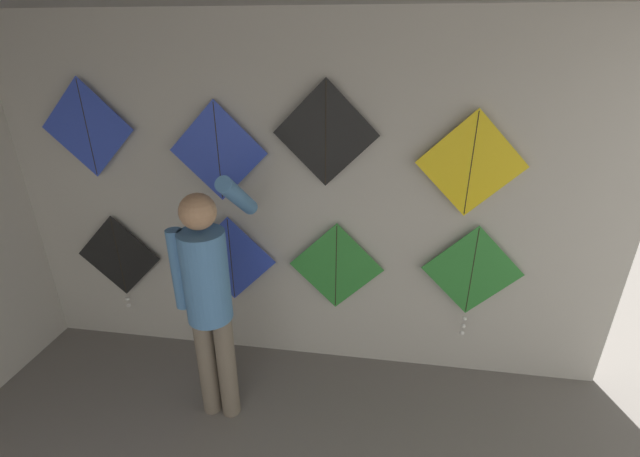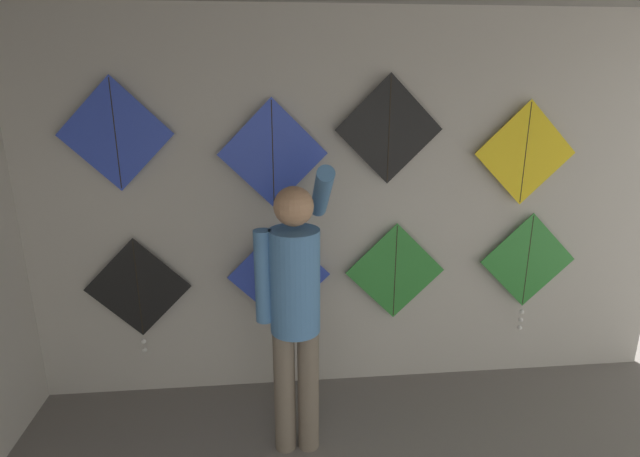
{
  "view_description": "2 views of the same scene",
  "coord_description": "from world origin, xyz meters",
  "px_view_note": "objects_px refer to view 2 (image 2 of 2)",
  "views": [
    {
      "loc": [
        0.77,
        1.13,
        2.61
      ],
      "look_at": [
        0.36,
        3.86,
        1.37
      ],
      "focal_mm": 24.0,
      "sensor_mm": 36.0,
      "label": 1
    },
    {
      "loc": [
        -0.45,
        0.68,
        2.33
      ],
      "look_at": [
        -0.14,
        3.86,
        1.37
      ],
      "focal_mm": 28.0,
      "sensor_mm": 36.0,
      "label": 2
    }
  ],
  "objects_px": {
    "kite_5": "(273,154)",
    "kite_7": "(525,153)",
    "kite_3": "(527,264)",
    "kite_6": "(389,130)",
    "kite_1": "(279,276)",
    "shopkeeper": "(295,300)",
    "kite_4": "(115,134)",
    "kite_2": "(395,271)",
    "kite_0": "(138,290)"
  },
  "relations": [
    {
      "from": "kite_2",
      "to": "shopkeeper",
      "type": "bearing_deg",
      "value": -139.74
    },
    {
      "from": "kite_2",
      "to": "kite_6",
      "type": "relative_size",
      "value": 1.0
    },
    {
      "from": "kite_6",
      "to": "kite_7",
      "type": "xyz_separation_m",
      "value": [
        1.01,
        0.0,
        -0.18
      ]
    },
    {
      "from": "kite_3",
      "to": "kite_6",
      "type": "xyz_separation_m",
      "value": [
        -1.13,
        0.0,
        1.03
      ]
    },
    {
      "from": "shopkeeper",
      "to": "kite_4",
      "type": "distance_m",
      "value": 1.61
    },
    {
      "from": "kite_2",
      "to": "kite_4",
      "type": "distance_m",
      "value": 2.18
    },
    {
      "from": "kite_0",
      "to": "kite_2",
      "type": "relative_size",
      "value": 1.18
    },
    {
      "from": "kite_5",
      "to": "kite_7",
      "type": "height_order",
      "value": "kite_5"
    },
    {
      "from": "kite_1",
      "to": "kite_6",
      "type": "height_order",
      "value": "kite_6"
    },
    {
      "from": "kite_4",
      "to": "kite_0",
      "type": "bearing_deg",
      "value": -0.69
    },
    {
      "from": "kite_2",
      "to": "kite_3",
      "type": "xyz_separation_m",
      "value": [
        1.04,
        -0.0,
        0.02
      ]
    },
    {
      "from": "shopkeeper",
      "to": "kite_2",
      "type": "xyz_separation_m",
      "value": [
        0.79,
        0.67,
        -0.11
      ]
    },
    {
      "from": "kite_1",
      "to": "kite_4",
      "type": "xyz_separation_m",
      "value": [
        -1.05,
        0.0,
        1.04
      ]
    },
    {
      "from": "kite_1",
      "to": "kite_5",
      "type": "height_order",
      "value": "kite_5"
    },
    {
      "from": "shopkeeper",
      "to": "kite_5",
      "type": "distance_m",
      "value": 1.03
    },
    {
      "from": "shopkeeper",
      "to": "kite_4",
      "type": "height_order",
      "value": "kite_4"
    },
    {
      "from": "kite_2",
      "to": "kite_4",
      "type": "bearing_deg",
      "value": 180.0
    },
    {
      "from": "kite_1",
      "to": "kite_7",
      "type": "height_order",
      "value": "kite_7"
    },
    {
      "from": "kite_0",
      "to": "kite_5",
      "type": "bearing_deg",
      "value": 0.02
    },
    {
      "from": "kite_0",
      "to": "kite_7",
      "type": "relative_size",
      "value": 1.18
    },
    {
      "from": "kite_0",
      "to": "kite_4",
      "type": "xyz_separation_m",
      "value": [
        -0.03,
        0.0,
        1.11
      ]
    },
    {
      "from": "kite_0",
      "to": "kite_1",
      "type": "height_order",
      "value": "kite_1"
    },
    {
      "from": "kite_1",
      "to": "kite_2",
      "type": "distance_m",
      "value": 0.87
    },
    {
      "from": "kite_5",
      "to": "shopkeeper",
      "type": "bearing_deg",
      "value": -80.81
    },
    {
      "from": "kite_6",
      "to": "kite_4",
      "type": "bearing_deg",
      "value": 180.0
    },
    {
      "from": "shopkeeper",
      "to": "kite_7",
      "type": "xyz_separation_m",
      "value": [
        1.7,
        0.67,
        0.76
      ]
    },
    {
      "from": "kite_0",
      "to": "kite_5",
      "type": "distance_m",
      "value": 1.39
    },
    {
      "from": "kite_1",
      "to": "kite_7",
      "type": "xyz_separation_m",
      "value": [
        1.79,
        0.0,
        0.88
      ]
    },
    {
      "from": "kite_1",
      "to": "kite_5",
      "type": "bearing_deg",
      "value": 180.0
    },
    {
      "from": "kite_3",
      "to": "kite_4",
      "type": "bearing_deg",
      "value": 179.99
    },
    {
      "from": "kite_2",
      "to": "kite_0",
      "type": "bearing_deg",
      "value": -179.99
    },
    {
      "from": "kite_3",
      "to": "kite_7",
      "type": "distance_m",
      "value": 0.86
    },
    {
      "from": "kite_3",
      "to": "kite_5",
      "type": "distance_m",
      "value": 2.12
    },
    {
      "from": "kite_3",
      "to": "kite_4",
      "type": "xyz_separation_m",
      "value": [
        -2.96,
        0.0,
        1.02
      ]
    },
    {
      "from": "shopkeeper",
      "to": "kite_0",
      "type": "bearing_deg",
      "value": 150.82
    },
    {
      "from": "kite_2",
      "to": "kite_7",
      "type": "distance_m",
      "value": 1.27
    },
    {
      "from": "kite_7",
      "to": "kite_3",
      "type": "bearing_deg",
      "value": -0.26
    },
    {
      "from": "kite_1",
      "to": "kite_3",
      "type": "relative_size",
      "value": 0.78
    },
    {
      "from": "shopkeeper",
      "to": "kite_7",
      "type": "relative_size",
      "value": 2.47
    },
    {
      "from": "kite_0",
      "to": "kite_5",
      "type": "xyz_separation_m",
      "value": [
        0.99,
        0.0,
        0.97
      ]
    },
    {
      "from": "kite_3",
      "to": "kite_7",
      "type": "relative_size",
      "value": 1.27
    },
    {
      "from": "kite_4",
      "to": "kite_7",
      "type": "xyz_separation_m",
      "value": [
        2.83,
        0.0,
        -0.16
      ]
    },
    {
      "from": "kite_0",
      "to": "kite_7",
      "type": "height_order",
      "value": "kite_7"
    },
    {
      "from": "shopkeeper",
      "to": "kite_5",
      "type": "height_order",
      "value": "kite_5"
    },
    {
      "from": "kite_2",
      "to": "kite_6",
      "type": "height_order",
      "value": "kite_6"
    },
    {
      "from": "kite_2",
      "to": "kite_6",
      "type": "bearing_deg",
      "value": 180.0
    },
    {
      "from": "kite_0",
      "to": "kite_1",
      "type": "relative_size",
      "value": 1.18
    },
    {
      "from": "shopkeeper",
      "to": "kite_4",
      "type": "bearing_deg",
      "value": 151.52
    },
    {
      "from": "kite_6",
      "to": "kite_0",
      "type": "bearing_deg",
      "value": -179.99
    },
    {
      "from": "kite_6",
      "to": "kite_7",
      "type": "bearing_deg",
      "value": 0.0
    }
  ]
}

